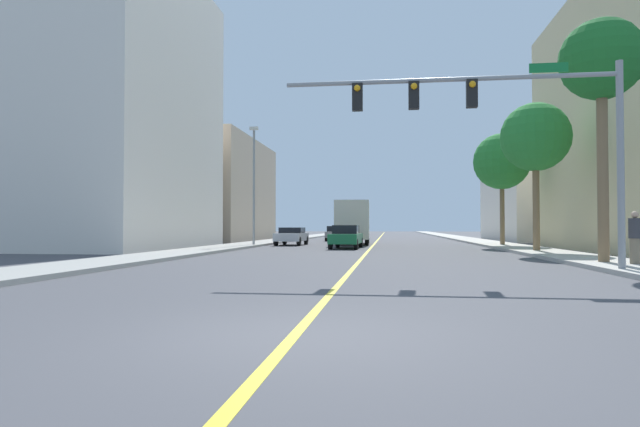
% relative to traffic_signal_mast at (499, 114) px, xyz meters
% --- Properties ---
extents(ground, '(192.00, 192.00, 0.00)m').
position_rel_traffic_signal_mast_xyz_m(ground, '(-4.42, 32.22, -4.70)').
color(ground, '#47474C').
extents(sidewalk_left, '(2.82, 168.00, 0.15)m').
position_rel_traffic_signal_mast_xyz_m(sidewalk_left, '(-13.24, 32.22, -4.63)').
color(sidewalk_left, '#9E9B93').
rests_on(sidewalk_left, ground).
extents(sidewalk_right, '(2.82, 168.00, 0.15)m').
position_rel_traffic_signal_mast_xyz_m(sidewalk_right, '(4.40, 32.22, -4.63)').
color(sidewalk_right, '#B2ADA3').
rests_on(sidewalk_right, ground).
extents(lane_marking_center, '(0.16, 144.00, 0.01)m').
position_rel_traffic_signal_mast_xyz_m(lane_marking_center, '(-4.42, 32.22, -4.70)').
color(lane_marking_center, yellow).
rests_on(lane_marking_center, ground).
extents(building_left_near, '(11.17, 15.41, 17.85)m').
position_rel_traffic_signal_mast_xyz_m(building_left_near, '(-21.55, 15.56, 4.22)').
color(building_left_near, silver).
rests_on(building_left_near, ground).
extents(building_left_far, '(14.43, 17.10, 9.70)m').
position_rel_traffic_signal_mast_xyz_m(building_left_far, '(-23.18, 33.89, 0.14)').
color(building_left_far, tan).
rests_on(building_left_far, ground).
extents(building_right_far, '(16.63, 17.54, 9.68)m').
position_rel_traffic_signal_mast_xyz_m(building_right_far, '(15.43, 37.87, 0.14)').
color(building_right_far, silver).
rests_on(building_right_far, ground).
extents(traffic_signal_mast, '(9.90, 0.36, 6.04)m').
position_rel_traffic_signal_mast_xyz_m(traffic_signal_mast, '(0.00, 0.00, 0.00)').
color(traffic_signal_mast, gray).
rests_on(traffic_signal_mast, sidewalk_right).
extents(street_lamp, '(0.56, 0.28, 7.96)m').
position_rel_traffic_signal_mast_xyz_m(street_lamp, '(-12.33, 18.70, -0.15)').
color(street_lamp, gray).
rests_on(street_lamp, sidewalk_left).
extents(palm_near, '(2.80, 2.80, 8.40)m').
position_rel_traffic_signal_mast_xyz_m(palm_near, '(4.05, 3.06, 2.30)').
color(palm_near, brown).
rests_on(palm_near, sidewalk_right).
extents(palm_mid, '(3.49, 3.49, 7.52)m').
position_rel_traffic_signal_mast_xyz_m(palm_mid, '(4.16, 11.93, 1.17)').
color(palm_mid, brown).
rests_on(palm_mid, sidewalk_right).
extents(palm_far, '(3.77, 3.77, 7.49)m').
position_rel_traffic_signal_mast_xyz_m(palm_far, '(4.29, 20.79, 1.01)').
color(palm_far, brown).
rests_on(palm_far, sidewalk_right).
extents(car_silver, '(1.96, 3.88, 1.28)m').
position_rel_traffic_signal_mast_xyz_m(car_silver, '(-10.29, 21.68, -4.02)').
color(car_silver, '#BCBCC1').
rests_on(car_silver, ground).
extents(car_gray, '(2.05, 4.43, 1.39)m').
position_rel_traffic_signal_mast_xyz_m(car_gray, '(-8.23, 33.50, -3.98)').
color(car_gray, slate).
rests_on(car_gray, ground).
extents(car_white, '(1.97, 4.64, 1.36)m').
position_rel_traffic_signal_mast_xyz_m(car_white, '(-8.44, 44.02, -3.98)').
color(car_white, white).
rests_on(car_white, ground).
extents(car_green, '(1.85, 4.47, 1.43)m').
position_rel_traffic_signal_mast_xyz_m(car_green, '(-5.90, 16.50, -3.97)').
color(car_green, '#196638').
rests_on(car_green, ground).
extents(delivery_truck, '(2.66, 8.05, 3.20)m').
position_rel_traffic_signal_mast_xyz_m(delivery_truck, '(-5.97, 23.85, -3.01)').
color(delivery_truck, silver).
rests_on(delivery_truck, ground).
extents(pedestrian, '(0.38, 0.38, 1.70)m').
position_rel_traffic_signal_mast_xyz_m(pedestrian, '(4.62, 2.05, -3.71)').
color(pedestrian, '#726651').
rests_on(pedestrian, sidewalk_right).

